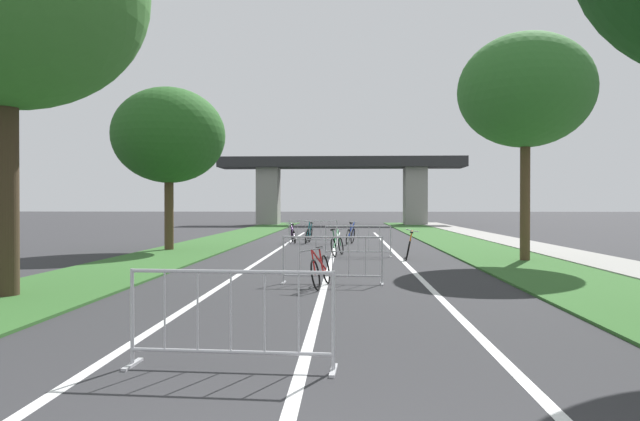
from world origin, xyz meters
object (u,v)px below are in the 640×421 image
bicycle_blue_2 (351,236)px  bicycle_purple_5 (293,235)px  crowd_barrier_fourth (313,232)px  crowd_barrier_nearest (231,320)px  bicycle_red_1 (321,270)px  tree_left_maple_mid (169,136)px  tree_right_oak_mid (525,91)px  crowd_barrier_second (332,260)px  bicycle_orange_4 (409,248)px  bicycle_teal_3 (309,235)px  bicycle_green_0 (337,245)px  crowd_barrier_third (358,241)px

bicycle_blue_2 → bicycle_purple_5: bicycle_blue_2 is taller
crowd_barrier_fourth → bicycle_purple_5: size_ratio=1.37×
crowd_barrier_nearest → bicycle_blue_2: (1.40, 19.28, -0.13)m
bicycle_red_1 → bicycle_purple_5: bearing=-72.9°
tree_left_maple_mid → tree_right_oak_mid: size_ratio=0.89×
crowd_barrier_second → crowd_barrier_fourth: (-1.20, 13.11, 0.00)m
crowd_barrier_nearest → bicycle_orange_4: size_ratio=1.40×
bicycle_teal_3 → bicycle_purple_5: (-0.75, 0.20, -0.04)m
bicycle_green_0 → crowd_barrier_fourth: bearing=113.0°
crowd_barrier_fourth → bicycle_teal_3: size_ratio=1.31×
tree_left_maple_mid → bicycle_red_1: tree_left_maple_mid is taller
crowd_barrier_second → bicycle_purple_5: 13.86m
bicycle_red_1 → bicycle_teal_3: size_ratio=0.98×
bicycle_green_0 → bicycle_teal_3: bearing=114.2°
bicycle_green_0 → crowd_barrier_second: bearing=-77.8°
bicycle_purple_5 → bicycle_teal_3: bearing=-26.6°
bicycle_teal_3 → bicycle_blue_2: bearing=163.4°
crowd_barrier_fourth → bicycle_red_1: (0.96, -13.61, -0.15)m
tree_left_maple_mid → bicycle_teal_3: bearing=42.9°
crowd_barrier_nearest → bicycle_purple_5: (-1.25, 20.25, -0.17)m
tree_left_maple_mid → bicycle_red_1: bearing=-56.4°
tree_left_maple_mid → crowd_barrier_third: bearing=-17.7°
bicycle_blue_2 → bicycle_orange_4: size_ratio=1.01×
bicycle_green_0 → bicycle_teal_3: 6.70m
tree_right_oak_mid → bicycle_blue_2: (-5.29, 7.53, -4.84)m
tree_right_oak_mid → bicycle_purple_5: 12.61m
tree_left_maple_mid → tree_right_oak_mid: 12.77m
crowd_barrier_nearest → crowd_barrier_second: size_ratio=1.00×
tree_right_oak_mid → crowd_barrier_nearest: 14.32m
crowd_barrier_nearest → bicycle_blue_2: bearing=85.8°
tree_right_oak_mid → crowd_barrier_third: tree_right_oak_mid is taller
tree_left_maple_mid → crowd_barrier_fourth: bearing=39.3°
crowd_barrier_nearest → bicycle_red_1: 6.09m
bicycle_red_1 → bicycle_purple_5: (-1.93, 14.19, -0.02)m
crowd_barrier_second → tree_right_oak_mid: bearing=42.0°
crowd_barrier_nearest → bicycle_blue_2: size_ratio=1.38×
tree_left_maple_mid → bicycle_teal_3: (5.02, 4.66, -3.99)m
crowd_barrier_second → bicycle_blue_2: size_ratio=1.37×
bicycle_green_0 → bicycle_orange_4: bearing=-8.8°
bicycle_blue_2 → crowd_barrier_fourth: bearing=-179.6°
bicycle_orange_4 → crowd_barrier_second: bearing=-103.6°
bicycle_teal_3 → tree_right_oak_mid: bearing=136.0°
tree_left_maple_mid → crowd_barrier_nearest: bearing=-70.2°
crowd_barrier_second → bicycle_orange_4: 6.47m
bicycle_orange_4 → bicycle_blue_2: bearing=112.9°
crowd_barrier_third → bicycle_teal_3: size_ratio=1.30×
crowd_barrier_third → crowd_barrier_fourth: (-1.90, 6.55, 0.00)m
crowd_barrier_fourth → bicycle_blue_2: (1.69, -0.38, -0.13)m
bicycle_blue_2 → tree_left_maple_mid: bearing=-137.6°
crowd_barrier_fourth → bicycle_red_1: 13.65m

